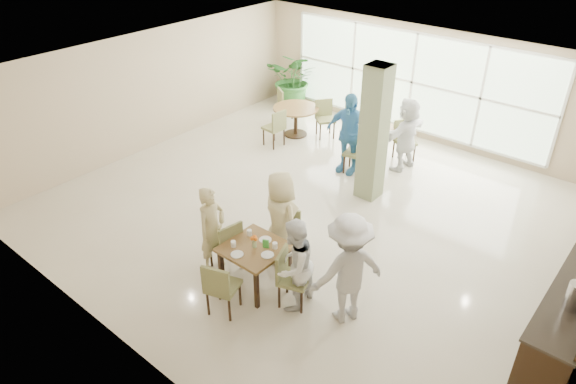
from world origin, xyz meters
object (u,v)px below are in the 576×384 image
Objects in this scene: round_table_right at (374,136)px; adult_a at (349,133)px; main_table at (255,252)px; adult_standing at (372,107)px; teen_left at (212,229)px; teen_far at (281,218)px; adult_b at (406,134)px; teen_standing at (348,269)px; teen_right at (294,265)px; potted_plant at (294,79)px; round_table_left at (296,113)px.

adult_a is at bearing -95.75° from round_table_right.
adult_standing is at bearing 104.98° from main_table.
teen_far is (0.72, 0.89, 0.08)m from teen_left.
main_table is 0.54× the size of teen_far.
adult_b reaches higher than adult_standing.
main_table is at bearing 114.37° from teen_far.
teen_left reaches higher than main_table.
teen_far is 3.51m from adult_a.
teen_standing is at bearing 12.16° from main_table.
round_table_right is at bearing 78.97° from adult_a.
teen_far is at bearing -43.82° from teen_left.
teen_standing is (2.37, 0.44, 0.13)m from teen_left.
teen_far is 1.17m from teen_right.
potted_plant is 4.10m from adult_a.
teen_far is at bearing -52.67° from potted_plant.
potted_plant is 1.07× the size of teen_right.
main_table is at bearing -57.30° from round_table_left.
adult_a reaches higher than round_table_left.
round_table_left is 0.72× the size of adult_standing.
adult_b is (-0.02, 4.34, -0.01)m from teen_far.
adult_b reaches higher than potted_plant.
teen_far reaches higher than main_table.
teen_right is at bearing -50.89° from potted_plant.
round_table_right is at bearing -20.81° from potted_plant.
teen_standing is at bearing -44.48° from round_table_left.
adult_a is at bearing -163.03° from teen_right.
adult_standing is (-3.16, 5.77, -0.09)m from teen_standing.
round_table_left is 0.69× the size of adult_b.
adult_standing is at bearing 124.99° from round_table_right.
adult_standing is (-0.68, 0.97, 0.25)m from round_table_right.
teen_far is 1.05× the size of adult_standing.
adult_a is at bearing -118.14° from teen_standing.
teen_far is 5.53m from adult_standing.
adult_standing is at bearing -58.39° from teen_far.
teen_right is at bearing -51.23° from round_table_left.
teen_left is 0.85× the size of teen_standing.
round_table_left is 1.94m from adult_standing.
main_table is at bearing -86.89° from teen_left.
potted_plant is at bearing -29.58° from adult_standing.
teen_right is 0.86× the size of teen_standing.
teen_standing is at bearing 105.02° from teen_right.
round_table_left is 1.12× the size of round_table_right.
adult_standing is at bearing 2.68° from teen_left.
round_table_right is 0.86m from adult_b.
potted_plant is (-3.50, 1.33, 0.26)m from round_table_right.
teen_standing is 1.11× the size of adult_standing.
teen_standing reaches higher than round_table_left.
teen_standing is 1.07× the size of adult_b.
main_table is at bearing -55.42° from potted_plant.
teen_left is at bearing 74.90° from adult_standing.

